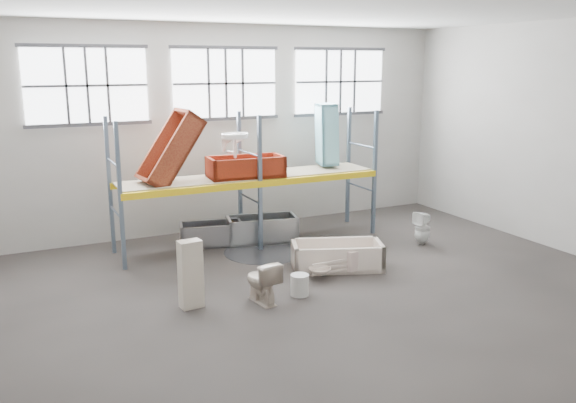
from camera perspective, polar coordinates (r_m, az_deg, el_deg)
floor at (r=10.95m, az=3.49°, el=-9.03°), size 12.00×10.00×0.10m
ceiling at (r=10.18m, az=3.90°, el=18.59°), size 12.00×10.00×0.10m
wall_back at (r=14.82m, az=-6.07°, el=6.97°), size 12.00×0.10×5.00m
wall_right at (r=14.24m, az=25.48°, el=5.51°), size 0.10×10.00×5.00m
window_left at (r=13.87m, az=-18.74°, el=10.49°), size 2.60×0.04×1.60m
window_mid at (r=14.64m, az=-6.02°, el=11.21°), size 2.60×0.04×1.60m
window_right at (r=16.02m, az=5.00°, el=11.39°), size 2.60×0.04×1.60m
rack_upright_la at (r=12.16m, az=-15.80°, el=0.40°), size 0.08×0.08×3.00m
rack_upright_lb at (r=13.32m, az=-16.75°, el=1.42°), size 0.08×0.08×3.00m
rack_upright_ma at (r=13.00m, az=-2.71°, el=1.69°), size 0.08×0.08×3.00m
rack_upright_mb at (r=14.09m, az=-4.64°, el=2.56°), size 0.08×0.08×3.00m
rack_upright_ra at (r=14.42m, az=8.31°, el=2.71°), size 0.08×0.08×3.00m
rack_upright_rb at (r=15.41m, az=5.81°, el=3.45°), size 0.08×0.08×3.00m
rack_beam_front at (r=13.00m, az=-2.71°, el=1.69°), size 6.00×0.10×0.14m
rack_beam_back at (r=14.09m, az=-4.64°, el=2.56°), size 6.00×0.10×0.14m
shelf_deck at (r=13.52m, az=-3.72°, el=2.48°), size 5.90×1.10×0.03m
wet_patch at (r=13.20m, az=-2.29°, el=-4.85°), size 1.80×1.80×0.00m
bathtub_beige at (r=12.15m, az=4.73°, el=-5.18°), size 2.00×1.45×0.53m
cistern_spare at (r=11.89m, az=6.49°, el=-5.57°), size 0.45×0.26×0.40m
sink_in_tub at (r=11.52m, az=3.07°, el=-6.75°), size 0.52×0.52×0.15m
toilet_beige at (r=10.41m, az=-2.53°, el=-7.65°), size 0.53×0.81×0.77m
cistern_tall at (r=10.26m, az=-9.33°, el=-6.90°), size 0.40×0.28×1.18m
toilet_white at (r=13.99m, az=12.78°, el=-2.49°), size 0.42×0.41×0.77m
steel_tub_left at (r=13.75m, az=-7.37°, el=-3.10°), size 1.51×0.96×0.51m
steel_tub_right at (r=13.91m, az=-2.53°, el=-2.64°), size 1.73×1.07×0.59m
rust_tub_flat at (r=13.30m, az=-4.08°, el=3.34°), size 1.73×0.91×0.47m
rust_tub_tilted at (r=12.86m, az=-11.22°, el=4.93°), size 1.48×0.97×1.70m
sink_on_shelf at (r=13.04m, az=-5.09°, el=4.35°), size 0.76×0.68×0.55m
blue_tub_upright at (r=14.53m, az=3.74°, el=6.47°), size 0.62×0.78×1.49m
bucket at (r=10.76m, az=1.13°, el=-8.01°), size 0.44×0.44×0.39m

